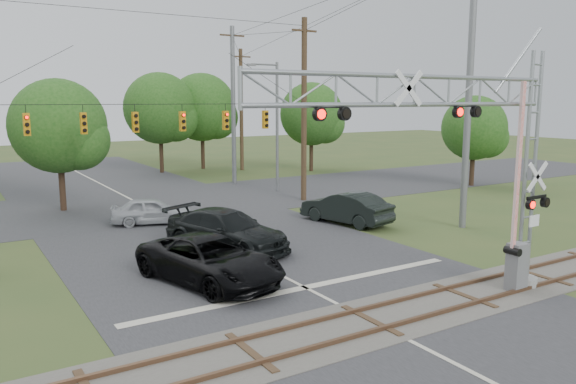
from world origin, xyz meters
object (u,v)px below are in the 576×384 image
traffic_signal_span (175,114)px  streetlight (275,120)px  car_dark (227,231)px  sedan_silver (152,211)px  crossing_gantry (464,150)px  pickup_black (210,260)px

traffic_signal_span → streetlight: bearing=24.6°
streetlight → car_dark: bearing=-128.0°
sedan_silver → streetlight: size_ratio=0.46×
car_dark → sedan_silver: (-1.07, 6.81, -0.16)m
sedan_silver → streetlight: (10.91, 5.77, 4.35)m
traffic_signal_span → sedan_silver: 5.65m
crossing_gantry → traffic_signal_span: traffic_signal_span is taller
car_dark → streetlight: bearing=30.3°
pickup_black → traffic_signal_span: bearing=59.2°
traffic_signal_span → sedan_silver: size_ratio=4.65×
crossing_gantry → sedan_silver: (-4.39, 16.65, -4.24)m
streetlight → pickup_black: bearing=-127.1°
pickup_black → crossing_gantry: bearing=-62.4°
traffic_signal_span → crossing_gantry: bearing=-82.8°
traffic_signal_span → streetlight: traffic_signal_span is taller
sedan_silver → crossing_gantry: bearing=-146.0°
traffic_signal_span → car_dark: 9.84m
crossing_gantry → sedan_silver: size_ratio=2.77×
car_dark → streetlight: streetlight is taller
crossing_gantry → streetlight: size_ratio=1.28×
pickup_black → streetlight: streetlight is taller
pickup_black → sedan_silver: 10.53m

